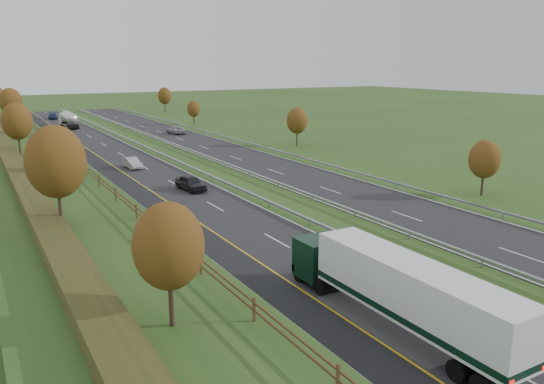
{
  "coord_description": "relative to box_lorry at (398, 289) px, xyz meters",
  "views": [
    {
      "loc": [
        -19.17,
        -11.68,
        13.79
      ],
      "look_at": [
        4.71,
        29.75,
        2.2
      ],
      "focal_mm": 35.0,
      "sensor_mm": 36.0,
      "label": 1
    }
  ],
  "objects": [
    {
      "name": "fence_left",
      "position": [
        -7.84,
        52.3,
        0.4
      ],
      "size": [
        0.12,
        189.06,
        1.2
      ],
      "color": "#422B19",
      "rests_on": "embankment_left"
    },
    {
      "name": "car_small_far",
      "position": [
        0.8,
        126.7,
        -1.55
      ],
      "size": [
        2.62,
        5.3,
        1.48
      ],
      "primitive_type": "imported",
      "rotation": [
        0.0,
        0.0,
        -0.11
      ],
      "color": "#152143",
      "rests_on": "near_carriageway"
    },
    {
      "name": "lane_markings",
      "position": [
        7.06,
        52.6,
        -2.28
      ],
      "size": [
        26.75,
        200.0,
        0.01
      ],
      "color": "silver",
      "rests_on": "near_carriageway"
    },
    {
      "name": "car_oncoming",
      "position": [
        18.0,
        83.26,
        -1.55
      ],
      "size": [
        2.77,
        5.45,
        1.48
      ],
      "primitive_type": "imported",
      "rotation": [
        0.0,
        0.0,
        3.2
      ],
      "color": "#9F9FA3",
      "rests_on": "far_carriageway"
    },
    {
      "name": "car_dark_near",
      "position": [
        2.41,
        35.48,
        -1.47
      ],
      "size": [
        2.51,
        5.01,
        1.64
      ],
      "primitive_type": "imported",
      "rotation": [
        0.0,
        0.0,
        0.12
      ],
      "color": "black",
      "rests_on": "near_carriageway"
    },
    {
      "name": "median_barrier_far",
      "position": [
        11.46,
        52.72,
        -1.72
      ],
      "size": [
        0.32,
        200.0,
        0.71
      ],
      "color": "#919499",
      "rests_on": "ground"
    },
    {
      "name": "box_lorry",
      "position": [
        0.0,
        0.0,
        0.0
      ],
      "size": [
        2.58,
        16.28,
        4.06
      ],
      "color": "black",
      "rests_on": "near_carriageway"
    },
    {
      "name": "median_barrier_near",
      "position": [
        6.36,
        52.72,
        -1.72
      ],
      "size": [
        0.32,
        200.0,
        0.71
      ],
      "color": "#919499",
      "rests_on": "ground"
    },
    {
      "name": "far_carriageway",
      "position": [
        17.16,
        52.72,
        -2.31
      ],
      "size": [
        10.5,
        200.0,
        0.04
      ],
      "primitive_type": "cube",
      "color": "black",
      "rests_on": "ground"
    },
    {
      "name": "near_carriageway",
      "position": [
        0.66,
        52.72,
        -2.31
      ],
      "size": [
        10.5,
        200.0,
        0.04
      ],
      "primitive_type": "cube",
      "color": "black",
      "rests_on": "ground"
    },
    {
      "name": "ground",
      "position": [
        8.66,
        47.72,
        -2.33
      ],
      "size": [
        400.0,
        400.0,
        0.0
      ],
      "primitive_type": "plane",
      "color": "#2B4B1B",
      "rests_on": "ground"
    },
    {
      "name": "outer_barrier_far",
      "position": [
        22.96,
        52.72,
        -1.71
      ],
      "size": [
        0.32,
        200.0,
        0.71
      ],
      "color": "#919499",
      "rests_on": "ground"
    },
    {
      "name": "car_silver_mid",
      "position": [
        0.27,
        51.53,
        -1.57
      ],
      "size": [
        1.82,
        4.46,
        1.44
      ],
      "primitive_type": "imported",
      "rotation": [
        0.0,
        0.0,
        0.07
      ],
      "color": "#AEADB2",
      "rests_on": "near_carriageway"
    },
    {
      "name": "road_tanker",
      "position": [
        1.26,
        105.61,
        -0.47
      ],
      "size": [
        2.4,
        11.22,
        3.46
      ],
      "color": "silver",
      "rests_on": "near_carriageway"
    },
    {
      "name": "embankment_left",
      "position": [
        -12.34,
        52.72,
        -1.33
      ],
      "size": [
        12.0,
        200.0,
        2.0
      ],
      "primitive_type": "cube",
      "color": "#2B4B1B",
      "rests_on": "ground"
    },
    {
      "name": "trees_far",
      "position": [
        30.46,
        81.93,
        1.92
      ],
      "size": [
        8.45,
        118.6,
        7.12
      ],
      "color": "#2D2116",
      "rests_on": "ground"
    },
    {
      "name": "hard_shoulder",
      "position": [
        -3.09,
        52.72,
        -2.31
      ],
      "size": [
        3.0,
        200.0,
        0.04
      ],
      "primitive_type": "cube",
      "color": "black",
      "rests_on": "ground"
    },
    {
      "name": "trees_left",
      "position": [
        -11.98,
        49.35,
        4.04
      ],
      "size": [
        6.64,
        164.3,
        7.66
      ],
      "color": "#2D2116",
      "rests_on": "embankment_left"
    },
    {
      "name": "hedge_left",
      "position": [
        -14.34,
        52.72,
        0.22
      ],
      "size": [
        2.2,
        180.0,
        1.1
      ],
      "primitive_type": "cube",
      "color": "#313716",
      "rests_on": "embankment_left"
    }
  ]
}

